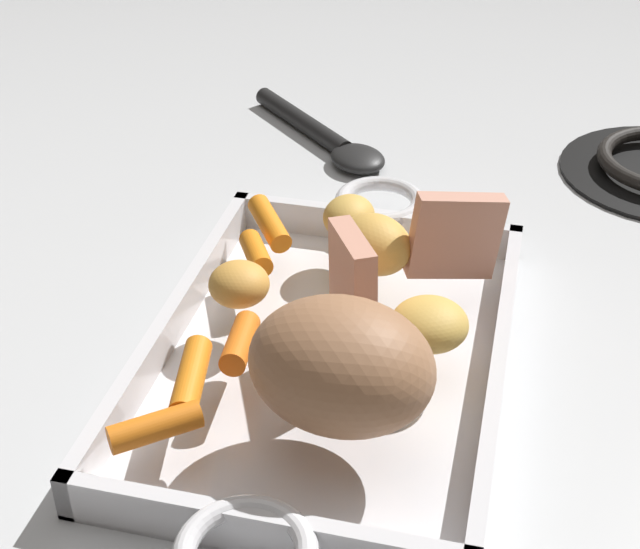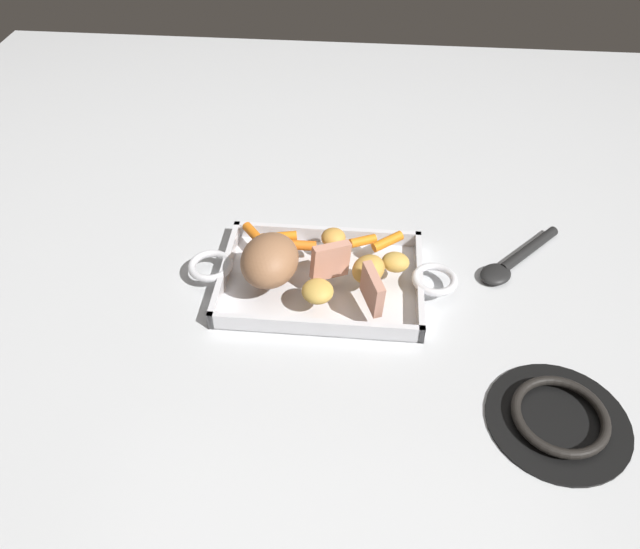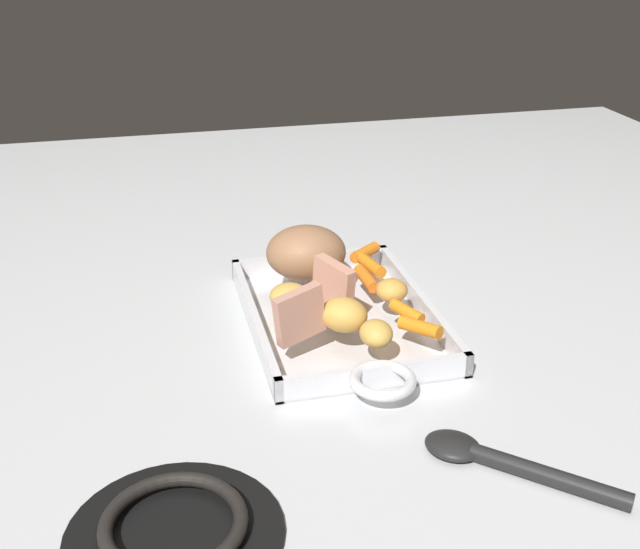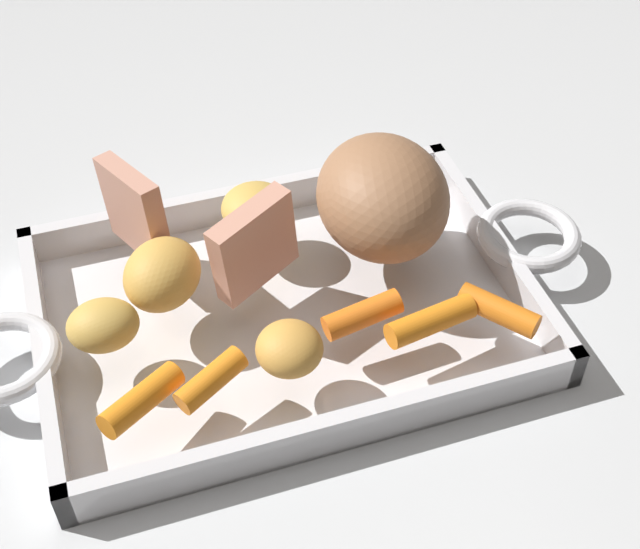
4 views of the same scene
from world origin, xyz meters
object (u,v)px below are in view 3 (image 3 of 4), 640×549
object	(u,v)px
pork_roast	(306,253)
roast_slice_thin	(333,285)
serving_spoon	(501,461)
potato_corner	(376,333)
roasting_dish	(339,315)
baby_carrot_long	(366,278)
potato_golden_small	(290,296)
potato_golden_large	(344,315)
baby_carrot_short	(420,327)
baby_carrot_southwest	(371,265)
stove_burner_rear	(174,528)
baby_carrot_center_right	(365,252)
roast_slice_outer	(299,315)
potato_halved	(392,290)
baby_carrot_northwest	(407,312)

from	to	relation	value
pork_roast	roast_slice_thin	distance (m)	0.10
serving_spoon	potato_corner	bearing A→B (deg)	-29.43
roasting_dish	pork_roast	size ratio (longest dim) A/B	4.10
baby_carrot_long	potato_golden_small	distance (m)	0.12
potato_golden_large	baby_carrot_short	bearing A→B (deg)	70.62
baby_carrot_southwest	stove_burner_rear	bearing A→B (deg)	-36.10
pork_roast	baby_carrot_center_right	xyz separation A→B (m)	(-0.04, 0.10, -0.03)
roasting_dish	roast_slice_outer	xyz separation A→B (m)	(0.08, -0.07, 0.05)
baby_carrot_southwest	serving_spoon	world-z (taller)	baby_carrot_southwest
roast_slice_outer	potato_halved	distance (m)	0.16
roast_slice_outer	stove_burner_rear	bearing A→B (deg)	-33.16
pork_roast	baby_carrot_center_right	size ratio (longest dim) A/B	2.06
roast_slice_outer	stove_burner_rear	size ratio (longest dim) A/B	0.32
stove_burner_rear	roast_slice_outer	bearing A→B (deg)	146.84
roasting_dish	potato_golden_large	bearing A→B (deg)	-11.00
baby_carrot_long	potato_corner	distance (m)	0.16
baby_carrot_long	serving_spoon	bearing A→B (deg)	4.41
baby_carrot_northwest	potato_golden_large	world-z (taller)	potato_golden_large
baby_carrot_short	potato_halved	bearing A→B (deg)	-176.59
baby_carrot_center_right	potato_golden_small	distance (m)	0.19
pork_roast	baby_carrot_short	size ratio (longest dim) A/B	1.95
pork_roast	roast_slice_outer	bearing A→B (deg)	-15.51
baby_carrot_northwest	stove_burner_rear	xyz separation A→B (m)	(0.28, -0.31, -0.03)
potato_corner	stove_burner_rear	distance (m)	0.34
roasting_dish	potato_golden_small	world-z (taller)	potato_golden_small
roast_slice_outer	roast_slice_thin	world-z (taller)	roast_slice_outer
baby_carrot_long	baby_carrot_short	size ratio (longest dim) A/B	0.92
stove_burner_rear	potato_halved	bearing A→B (deg)	136.94
potato_corner	stove_burner_rear	xyz separation A→B (m)	(0.23, -0.26, -0.04)
baby_carrot_northwest	serving_spoon	distance (m)	0.26
roasting_dish	baby_carrot_short	bearing A→B (deg)	33.79
pork_roast	potato_golden_small	world-z (taller)	pork_roast
roasting_dish	roast_slice_thin	world-z (taller)	roast_slice_thin
pork_roast	potato_halved	world-z (taller)	pork_roast
baby_carrot_northwest	baby_carrot_long	bearing A→B (deg)	-168.50
roasting_dish	potato_halved	world-z (taller)	potato_halved
baby_carrot_long	baby_carrot_short	xyz separation A→B (m)	(0.15, 0.02, -0.00)
baby_carrot_southwest	baby_carrot_center_right	xyz separation A→B (m)	(-0.05, 0.00, -0.00)
baby_carrot_northwest	baby_carrot_short	bearing A→B (deg)	2.62
roast_slice_thin	baby_carrot_southwest	xyz separation A→B (m)	(-0.09, 0.08, -0.02)
potato_golden_small	stove_burner_rear	distance (m)	0.39
baby_carrot_southwest	serving_spoon	bearing A→B (deg)	1.37
potato_corner	roast_slice_outer	bearing A→B (deg)	-113.48
potato_corner	baby_carrot_southwest	bearing A→B (deg)	164.64
pork_roast	serving_spoon	distance (m)	0.43
baby_carrot_center_right	roast_slice_outer	bearing A→B (deg)	-34.56
pork_roast	potato_corner	xyz separation A→B (m)	(0.20, 0.04, -0.02)
roast_slice_thin	serving_spoon	size ratio (longest dim) A/B	0.37
baby_carrot_center_right	pork_roast	bearing A→B (deg)	-65.72
pork_roast	baby_carrot_northwest	size ratio (longest dim) A/B	2.32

